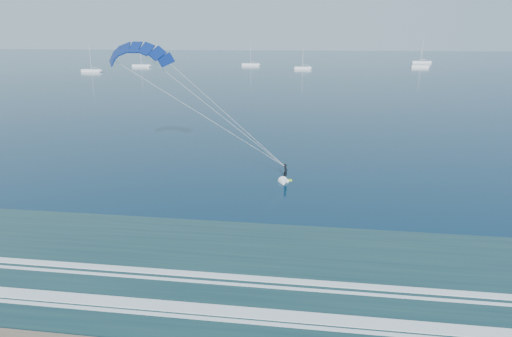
{
  "coord_description": "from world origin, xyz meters",
  "views": [
    {
      "loc": [
        12.39,
        -17.98,
        16.15
      ],
      "look_at": [
        6.16,
        25.86,
        3.02
      ],
      "focal_mm": 32.0,
      "sensor_mm": 36.0,
      "label": 1
    }
  ],
  "objects": [
    {
      "name": "kitesurfer_rig",
      "position": [
        1.52,
        28.28,
        8.36
      ],
      "size": [
        19.35,
        8.7,
        16.4
      ],
      "color": "#B4F21C",
      "rests_on": "ground"
    },
    {
      "name": "sailboat_0",
      "position": [
        -87.2,
        172.57,
        0.68
      ],
      "size": [
        8.58,
        2.4,
        11.68
      ],
      "color": "white",
      "rests_on": "ground"
    },
    {
      "name": "sailboat_1",
      "position": [
        -77.93,
        206.59,
        0.69
      ],
      "size": [
        9.03,
        2.4,
        12.36
      ],
      "color": "white",
      "rests_on": "ground"
    },
    {
      "name": "sailboat_2",
      "position": [
        -24.57,
        222.72,
        0.68
      ],
      "size": [
        9.04,
        2.4,
        12.14
      ],
      "color": "white",
      "rests_on": "ground"
    },
    {
      "name": "sailboat_3",
      "position": [
        3.34,
        201.71,
        0.68
      ],
      "size": [
        7.5,
        2.4,
        10.58
      ],
      "color": "white",
      "rests_on": "ground"
    },
    {
      "name": "sailboat_4",
      "position": [
        68.19,
        257.7,
        0.69
      ],
      "size": [
        10.25,
        2.4,
        13.72
      ],
      "color": "white",
      "rests_on": "ground"
    },
    {
      "name": "sailboat_5",
      "position": [
        60.0,
        219.99,
        0.68
      ],
      "size": [
        8.12,
        2.4,
        11.17
      ],
      "color": "white",
      "rests_on": "ground"
    }
  ]
}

